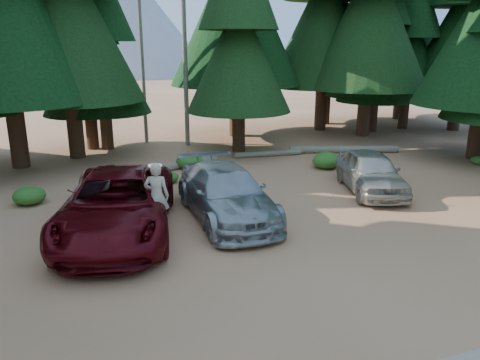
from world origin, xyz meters
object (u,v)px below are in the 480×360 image
Objects in this scene: red_pickup at (118,204)px; frisbee_player at (157,196)px; log_left at (176,166)px; log_right at (344,150)px; silver_minivan_center at (226,193)px; silver_minivan_right at (371,172)px; log_mid at (268,154)px.

red_pickup is 3.46× the size of frisbee_player.
log_right is (8.71, 0.36, 0.02)m from log_left.
silver_minivan_center reaches higher than log_left.
silver_minivan_right is 1.32× the size of log_mid.
red_pickup reaches higher than log_left.
log_mid is at bearing 118.51° from silver_minivan_right.
silver_minivan_right is at bearing -95.47° from log_right.
red_pickup is 3.35m from silver_minivan_center.
log_right reaches higher than log_left.
silver_minivan_right is 6.48m from log_right.
frisbee_player is at bearing -127.83° from log_left.
red_pickup is at bearing -156.90° from silver_minivan_right.
log_left is (-6.15, 5.56, -0.60)m from silver_minivan_right.
log_right is at bearing 43.88° from red_pickup.
red_pickup is at bearing -137.31° from log_left.
red_pickup reaches higher than silver_minivan_center.
silver_minivan_center is 8.63m from log_mid.
frisbee_player reaches higher than silver_minivan_right.
log_left is (-0.25, 6.35, -0.64)m from silver_minivan_center.
log_mid is at bearing 58.33° from silver_minivan_center.
log_mid is (4.55, 7.31, -0.66)m from silver_minivan_center.
silver_minivan_center reaches higher than log_right.
silver_minivan_center is 1.00× the size of log_right.
frisbee_player is 0.42× the size of log_left.
frisbee_player reaches higher than log_right.
red_pickup is 1.92× the size of log_mid.
silver_minivan_right is at bearing 19.68° from red_pickup.
log_mid is at bearing -10.95° from log_left.
log_left is at bearing -162.82° from log_mid.
log_right is (8.46, 6.71, -0.62)m from silver_minivan_center.
frisbee_player is at bearing -30.57° from red_pickup.
silver_minivan_center is at bearing -109.92° from log_left.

